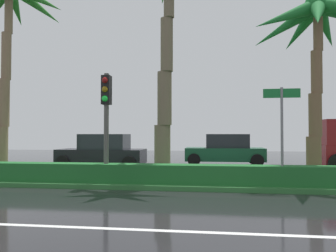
{
  "coord_description": "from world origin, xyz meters",
  "views": [
    {
      "loc": [
        -0.87,
        -3.8,
        1.72
      ],
      "look_at": [
        -2.65,
        9.63,
        2.06
      ],
      "focal_mm": 35.04,
      "sensor_mm": 36.0,
      "label": 1
    }
  ],
  "objects_px": {
    "palm_tree_centre_left": "(168,3)",
    "car_in_traffic_second": "(225,150)",
    "palm_tree_mid_left": "(9,13)",
    "car_in_traffic_leading": "(103,152)",
    "traffic_signal_median_left": "(106,107)",
    "street_name_sign": "(282,122)",
    "palm_tree_centre": "(316,31)"
  },
  "relations": [
    {
      "from": "traffic_signal_median_left",
      "to": "car_in_traffic_second",
      "type": "relative_size",
      "value": 0.83
    },
    {
      "from": "palm_tree_mid_left",
      "to": "traffic_signal_median_left",
      "type": "relative_size",
      "value": 2.24
    },
    {
      "from": "street_name_sign",
      "to": "car_in_traffic_leading",
      "type": "bearing_deg",
      "value": 143.37
    },
    {
      "from": "palm_tree_centre_left",
      "to": "street_name_sign",
      "type": "bearing_deg",
      "value": -15.35
    },
    {
      "from": "palm_tree_centre",
      "to": "street_name_sign",
      "type": "xyz_separation_m",
      "value": [
        -1.5,
        -1.51,
        -3.23
      ]
    },
    {
      "from": "palm_tree_mid_left",
      "to": "traffic_signal_median_left",
      "type": "distance_m",
      "value": 6.23
    },
    {
      "from": "palm_tree_centre",
      "to": "car_in_traffic_second",
      "type": "xyz_separation_m",
      "value": [
        -2.86,
        6.65,
        -4.48
      ]
    },
    {
      "from": "palm_tree_mid_left",
      "to": "traffic_signal_median_left",
      "type": "height_order",
      "value": "palm_tree_mid_left"
    },
    {
      "from": "palm_tree_mid_left",
      "to": "traffic_signal_median_left",
      "type": "xyz_separation_m",
      "value": [
        4.57,
        -1.57,
        -3.93
      ]
    },
    {
      "from": "car_in_traffic_leading",
      "to": "car_in_traffic_second",
      "type": "distance_m",
      "value": 6.71
    },
    {
      "from": "traffic_signal_median_left",
      "to": "street_name_sign",
      "type": "distance_m",
      "value": 5.6
    },
    {
      "from": "palm_tree_mid_left",
      "to": "car_in_traffic_leading",
      "type": "bearing_deg",
      "value": 57.39
    },
    {
      "from": "car_in_traffic_leading",
      "to": "palm_tree_mid_left",
      "type": "bearing_deg",
      "value": 57.39
    },
    {
      "from": "palm_tree_mid_left",
      "to": "palm_tree_centre_left",
      "type": "relative_size",
      "value": 0.99
    },
    {
      "from": "traffic_signal_median_left",
      "to": "street_name_sign",
      "type": "xyz_separation_m",
      "value": [
        5.58,
        -0.07,
        -0.54
      ]
    },
    {
      "from": "palm_tree_centre_left",
      "to": "car_in_traffic_second",
      "type": "height_order",
      "value": "palm_tree_centre_left"
    },
    {
      "from": "palm_tree_centre_left",
      "to": "traffic_signal_median_left",
      "type": "bearing_deg",
      "value": -154.02
    },
    {
      "from": "palm_tree_centre",
      "to": "car_in_traffic_leading",
      "type": "height_order",
      "value": "palm_tree_centre"
    },
    {
      "from": "palm_tree_centre",
      "to": "street_name_sign",
      "type": "distance_m",
      "value": 3.86
    },
    {
      "from": "palm_tree_mid_left",
      "to": "car_in_traffic_leading",
      "type": "relative_size",
      "value": 1.86
    },
    {
      "from": "palm_tree_centre_left",
      "to": "street_name_sign",
      "type": "height_order",
      "value": "palm_tree_centre_left"
    },
    {
      "from": "street_name_sign",
      "to": "palm_tree_centre",
      "type": "bearing_deg",
      "value": 45.19
    },
    {
      "from": "traffic_signal_median_left",
      "to": "car_in_traffic_leading",
      "type": "bearing_deg",
      "value": 109.86
    },
    {
      "from": "palm_tree_mid_left",
      "to": "car_in_traffic_leading",
      "type": "xyz_separation_m",
      "value": [
        2.56,
        4.0,
        -5.72
      ]
    },
    {
      "from": "palm_tree_centre_left",
      "to": "palm_tree_centre",
      "type": "relative_size",
      "value": 1.25
    },
    {
      "from": "palm_tree_mid_left",
      "to": "car_in_traffic_leading",
      "type": "distance_m",
      "value": 7.43
    },
    {
      "from": "street_name_sign",
      "to": "car_in_traffic_second",
      "type": "height_order",
      "value": "street_name_sign"
    },
    {
      "from": "palm_tree_centre",
      "to": "car_in_traffic_second",
      "type": "height_order",
      "value": "palm_tree_centre"
    },
    {
      "from": "palm_tree_centre_left",
      "to": "palm_tree_centre",
      "type": "height_order",
      "value": "palm_tree_centre_left"
    },
    {
      "from": "car_in_traffic_second",
      "to": "street_name_sign",
      "type": "bearing_deg",
      "value": 99.52
    },
    {
      "from": "car_in_traffic_leading",
      "to": "street_name_sign",
      "type": "bearing_deg",
      "value": 143.37
    },
    {
      "from": "palm_tree_centre_left",
      "to": "palm_tree_centre",
      "type": "bearing_deg",
      "value": 5.55
    }
  ]
}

